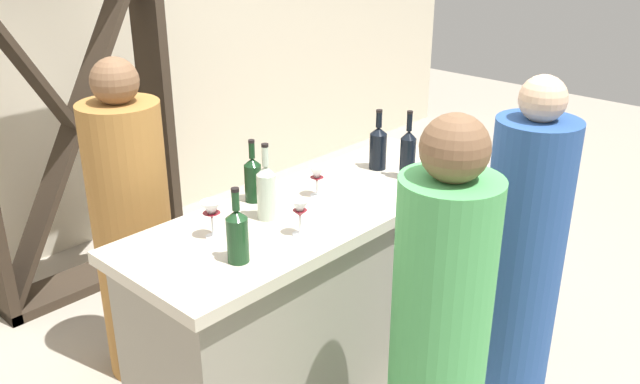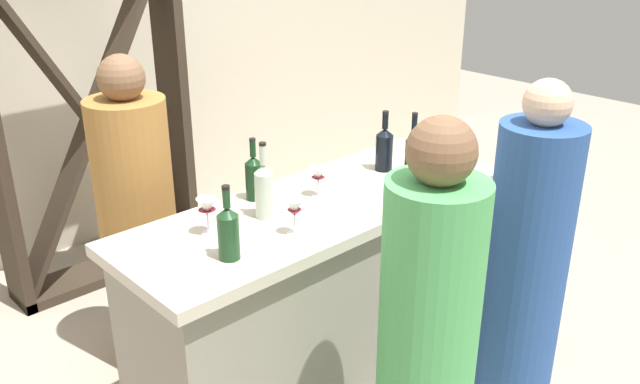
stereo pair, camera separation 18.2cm
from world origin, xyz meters
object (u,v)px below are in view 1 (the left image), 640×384
Objects in this scene: wine_bottle_rightmost_near_black at (378,147)px; wine_glass_far_left at (211,211)px; wine_glass_near_left at (438,160)px; wine_glass_near_right at (317,176)px; wine_bottle_leftmost_olive_green at (237,234)px; wine_rack at (73,127)px; wine_bottle_second_left_clear_pale at (266,191)px; person_center_guest at (523,253)px; wine_bottle_center_dark_green at (253,178)px; person_server_behind at (133,237)px; wine_bottle_second_right_near_black at (408,153)px; wine_glass_near_center at (300,211)px; person_left_guest at (439,338)px.

wine_glass_far_left is at bearing -179.99° from wine_bottle_rightmost_near_black.
wine_glass_near_right is at bearing 149.45° from wine_glass_near_left.
wine_glass_far_left is (0.06, 0.22, 0.00)m from wine_bottle_leftmost_olive_green.
wine_rack is 1.82m from wine_bottle_leftmost_olive_green.
wine_bottle_second_left_clear_pale reaches higher than wine_glass_near_left.
person_center_guest is at bearing -78.45° from wine_bottle_rightmost_near_black.
wine_bottle_center_dark_green is 0.18× the size of person_server_behind.
wine_glass_near_right is at bearing 1.80° from wine_bottle_second_left_clear_pale.
wine_bottle_second_right_near_black reaches higher than wine_glass_near_center.
wine_glass_near_right is at bearing 17.78° from wine_bottle_leftmost_olive_green.
wine_bottle_center_dark_green is at bearing -21.02° from person_left_guest.
wine_bottle_second_right_near_black is at bearing 113.19° from wine_glass_near_left.
person_center_guest is (0.91, -0.49, -0.36)m from wine_glass_near_center.
wine_glass_far_left reaches higher than wine_glass_near_right.
wine_bottle_rightmost_near_black is (0.74, -1.57, 0.07)m from wine_rack.
wine_glass_near_center is (-0.76, -0.05, -0.02)m from wine_bottle_second_right_near_black.
person_server_behind is at bearing 45.86° from person_center_guest.
person_center_guest is (0.89, -2.29, -0.30)m from wine_rack.
wine_bottle_rightmost_near_black reaches higher than wine_glass_near_right.
person_server_behind reaches higher than wine_bottle_rightmost_near_black.
wine_glass_far_left is at bearing -21.26° from person_server_behind.
wine_glass_far_left is at bearing 1.15° from person_left_guest.
person_left_guest is at bearing -81.99° from wine_glass_near_center.
wine_glass_near_center is at bearing -2.72° from wine_bottle_leftmost_olive_green.
person_server_behind reaches higher than wine_bottle_second_right_near_black.
wine_bottle_second_right_near_black is (0.73, -1.75, 0.08)m from wine_rack.
wine_bottle_center_dark_green is 1.85× the size of wine_glass_far_left.
person_left_guest reaches higher than wine_glass_near_center.
wine_bottle_rightmost_near_black is at bearing 38.12° from person_server_behind.
wine_bottle_rightmost_near_black is at bearing 99.12° from wine_glass_near_left.
wine_bottle_center_dark_green is 0.74m from wine_bottle_second_right_near_black.
wine_glass_far_left is (-0.26, 0.03, -0.01)m from wine_bottle_second_left_clear_pale.
person_server_behind is (-0.31, 0.49, -0.33)m from wine_bottle_center_dark_green.
wine_glass_near_center is at bearing -90.88° from wine_rack.
wine_glass_near_right is 0.92× the size of wine_glass_far_left.
wine_bottle_leftmost_olive_green is 0.97× the size of wine_bottle_rightmost_near_black.
wine_glass_near_right is at bearing -1.76° from wine_glass_far_left.
wine_glass_near_center is 0.10× the size of person_center_guest.
person_center_guest is (0.82, -0.87, -0.36)m from wine_bottle_center_dark_green.
person_left_guest is 0.99× the size of person_server_behind.
wine_glass_near_right is (0.29, -1.59, 0.05)m from wine_rack.
wine_glass_near_right is 0.09× the size of person_left_guest.
wine_rack is at bearing 112.71° from wine_glass_near_left.
wine_glass_near_left is 0.10× the size of person_left_guest.
wine_glass_near_center is at bearing -12.36° from person_left_guest.
wine_glass_near_right is (-0.45, -0.02, -0.02)m from wine_bottle_rightmost_near_black.
wine_bottle_second_right_near_black reaches higher than wine_glass_near_right.
person_left_guest is (-0.73, -0.52, -0.34)m from wine_glass_near_left.
wine_bottle_center_dark_green is at bearing 64.81° from wine_bottle_second_left_clear_pale.
wine_glass_near_left is 1.10m from wine_glass_far_left.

